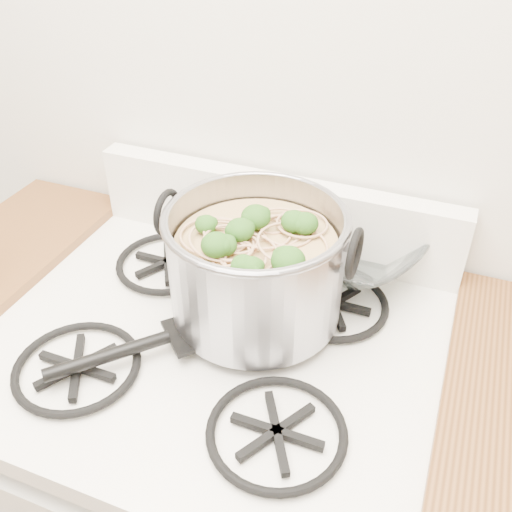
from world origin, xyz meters
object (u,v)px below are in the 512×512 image
object	(u,v)px
stock_pot	(256,267)
gas_range	(222,491)
glass_bowl	(346,253)
spatula	(200,327)

from	to	relation	value
stock_pot	gas_range	bearing A→B (deg)	-124.32
gas_range	stock_pot	world-z (taller)	stock_pot
glass_bowl	gas_range	bearing A→B (deg)	-119.90
stock_pot	glass_bowl	bearing A→B (deg)	61.83
stock_pot	spatula	distance (m)	0.14
spatula	glass_bowl	world-z (taller)	glass_bowl
gas_range	stock_pot	size ratio (longest dim) A/B	2.78
gas_range	spatula	distance (m)	0.50
spatula	glass_bowl	xyz separation A→B (m)	(0.18, 0.29, 0.00)
gas_range	spatula	size ratio (longest dim) A/B	2.98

